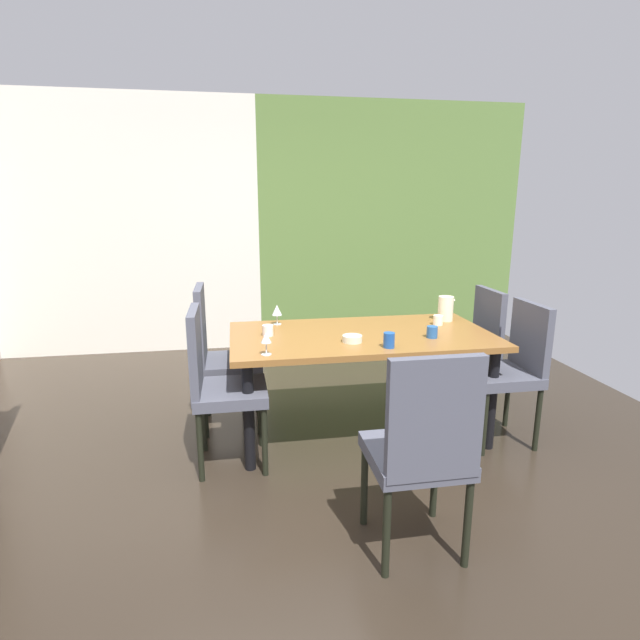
# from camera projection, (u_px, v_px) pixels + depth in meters

# --- Properties ---
(ground_plane) EXTENTS (5.86, 5.83, 0.02)m
(ground_plane) POSITION_uv_depth(u_px,v_px,m) (303.00, 477.00, 3.05)
(ground_plane) COLOR #2C241B
(back_panel_interior) EXTENTS (2.85, 0.10, 2.69)m
(back_panel_interior) POSITION_uv_depth(u_px,v_px,m) (122.00, 228.00, 5.22)
(back_panel_interior) COLOR silver
(back_panel_interior) RESTS_ON ground_plane
(garden_window_panel) EXTENTS (3.01, 0.10, 2.69)m
(garden_window_panel) POSITION_uv_depth(u_px,v_px,m) (391.00, 226.00, 5.71)
(garden_window_panel) COLOR #59793A
(garden_window_panel) RESTS_ON ground_plane
(dining_table) EXTENTS (1.80, 0.97, 0.74)m
(dining_table) POSITION_uv_depth(u_px,v_px,m) (361.00, 345.00, 3.47)
(dining_table) COLOR brown
(dining_table) RESTS_ON ground_plane
(chair_right_far) EXTENTS (0.44, 0.44, 0.96)m
(chair_right_far) POSITION_uv_depth(u_px,v_px,m) (473.00, 342.00, 3.93)
(chair_right_far) COLOR #4A4B58
(chair_right_far) RESTS_ON ground_plane
(chair_right_near) EXTENTS (0.44, 0.44, 0.97)m
(chair_right_near) POSITION_uv_depth(u_px,v_px,m) (511.00, 364.00, 3.39)
(chair_right_near) COLOR #4A4B58
(chair_right_near) RESTS_ON ground_plane
(chair_left_near) EXTENTS (0.45, 0.44, 1.01)m
(chair_left_near) POSITION_uv_depth(u_px,v_px,m) (217.00, 380.00, 3.06)
(chair_left_near) COLOR #4A4B58
(chair_left_near) RESTS_ON ground_plane
(chair_left_far) EXTENTS (0.45, 0.44, 1.05)m
(chair_left_far) POSITION_uv_depth(u_px,v_px,m) (218.00, 351.00, 3.60)
(chair_left_far) COLOR #4A4B58
(chair_left_far) RESTS_ON ground_plane
(chair_head_near) EXTENTS (0.44, 0.44, 1.03)m
(chair_head_near) POSITION_uv_depth(u_px,v_px,m) (423.00, 446.00, 2.24)
(chair_head_near) COLOR #4A4B58
(chair_head_near) RESTS_ON ground_plane
(wine_glass_near_shelf) EXTENTS (0.07, 0.07, 0.15)m
(wine_glass_near_shelf) POSITION_uv_depth(u_px,v_px,m) (277.00, 311.00, 3.68)
(wine_glass_near_shelf) COLOR silver
(wine_glass_near_shelf) RESTS_ON dining_table
(wine_glass_near_window) EXTENTS (0.06, 0.06, 0.14)m
(wine_glass_near_window) POSITION_uv_depth(u_px,v_px,m) (266.00, 339.00, 2.96)
(wine_glass_near_window) COLOR silver
(wine_glass_near_window) RESTS_ON dining_table
(serving_bowl_corner) EXTENTS (0.13, 0.13, 0.04)m
(serving_bowl_corner) POSITION_uv_depth(u_px,v_px,m) (352.00, 339.00, 3.24)
(serving_bowl_corner) COLOR beige
(serving_bowl_corner) RESTS_ON dining_table
(cup_west) EXTENTS (0.07, 0.07, 0.10)m
(cup_west) POSITION_uv_depth(u_px,v_px,m) (389.00, 340.00, 3.11)
(cup_west) COLOR #1C4B9B
(cup_west) RESTS_ON dining_table
(cup_north) EXTENTS (0.07, 0.07, 0.08)m
(cup_north) POSITION_uv_depth(u_px,v_px,m) (432.00, 332.00, 3.34)
(cup_north) COLOR #255799
(cup_north) RESTS_ON dining_table
(cup_front) EXTENTS (0.07, 0.07, 0.07)m
(cup_front) POSITION_uv_depth(u_px,v_px,m) (438.00, 320.00, 3.68)
(cup_front) COLOR white
(cup_front) RESTS_ON dining_table
(cup_south) EXTENTS (0.07, 0.07, 0.07)m
(cup_south) POSITION_uv_depth(u_px,v_px,m) (268.00, 330.00, 3.39)
(cup_south) COLOR white
(cup_south) RESTS_ON dining_table
(pitcher_rear) EXTENTS (0.13, 0.11, 0.19)m
(pitcher_rear) POSITION_uv_depth(u_px,v_px,m) (446.00, 308.00, 3.80)
(pitcher_rear) COLOR #F7EFC8
(pitcher_rear) RESTS_ON dining_table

